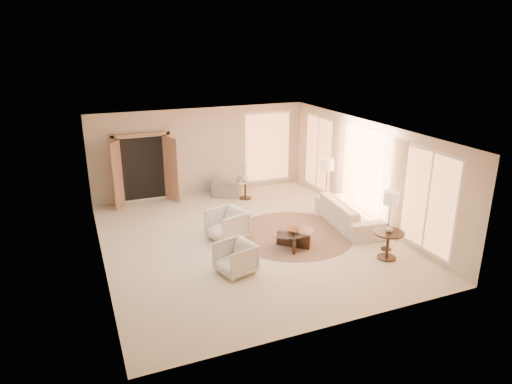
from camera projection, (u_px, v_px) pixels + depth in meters
name	position (u px, v px, depth m)	size (l,w,h in m)	color
room	(247.00, 187.00, 11.16)	(7.04, 8.04, 2.83)	beige
windows_right	(363.00, 173.00, 12.52)	(0.10, 6.40, 2.40)	#F99C63
window_back_corner	(268.00, 147.00, 15.47)	(1.70, 0.10, 2.40)	#F99C63
curtains_right	(343.00, 167.00, 13.30)	(0.06, 5.20, 2.60)	beige
french_doors	(144.00, 169.00, 13.93)	(1.95, 0.66, 2.16)	tan
area_rug	(292.00, 234.00, 11.91)	(3.16, 3.16, 0.01)	#483427
sofa	(349.00, 213.00, 12.38)	(2.44, 0.95, 0.71)	silver
armchair_left	(227.00, 224.00, 11.46)	(0.85, 0.80, 0.88)	silver
armchair_right	(235.00, 257.00, 9.85)	(0.74, 0.70, 0.77)	silver
accent_chair	(226.00, 184.00, 14.68)	(0.89, 0.58, 0.78)	gray
coffee_table	(293.00, 238.00, 11.10)	(1.32, 1.32, 0.41)	black
end_table	(388.00, 240.00, 10.48)	(0.70, 0.70, 0.67)	black
side_table	(245.00, 188.00, 14.46)	(0.51, 0.51, 0.59)	#2F2419
floor_lamp_near	(327.00, 167.00, 13.16)	(0.38, 0.38, 1.58)	#2F2419
floor_lamp_far	(391.00, 201.00, 10.66)	(0.36, 0.36, 1.48)	#2F2419
bowl	(293.00, 230.00, 11.04)	(0.31, 0.31, 0.08)	brown
end_vase	(389.00, 229.00, 10.39)	(0.16, 0.16, 0.17)	white
side_vase	(245.00, 177.00, 14.35)	(0.24, 0.24, 0.25)	white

